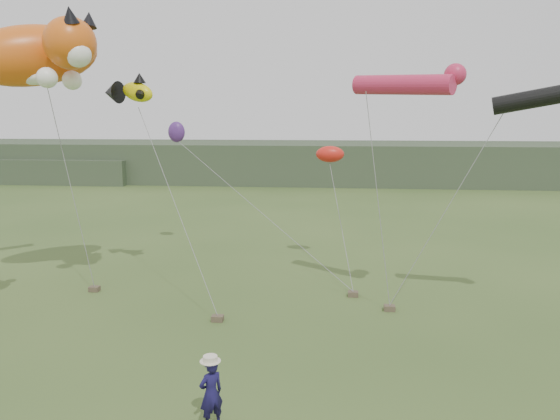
{
  "coord_description": "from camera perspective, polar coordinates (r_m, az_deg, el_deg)",
  "views": [
    {
      "loc": [
        2.94,
        -13.01,
        6.96
      ],
      "look_at": [
        1.36,
        3.0,
        4.13
      ],
      "focal_mm": 35.0,
      "sensor_mm": 36.0,
      "label": 1
    }
  ],
  "objects": [
    {
      "name": "tube_kites",
      "position": [
        19.32,
        19.06,
        11.98
      ],
      "size": [
        7.83,
        2.81,
        1.66
      ],
      "color": "black",
      "rests_on": "ground"
    },
    {
      "name": "misc_kites",
      "position": [
        26.01,
        -1.84,
        6.87
      ],
      "size": [
        8.76,
        2.69,
        1.8
      ],
      "color": "red",
      "rests_on": "ground"
    },
    {
      "name": "ground",
      "position": [
        15.05,
        -6.61,
        -17.66
      ],
      "size": [
        120.0,
        120.0,
        0.0
      ],
      "primitive_type": "plane",
      "color": "#385123",
      "rests_on": "ground"
    },
    {
      "name": "cat_kite",
      "position": [
        22.52,
        -23.84,
        14.68
      ],
      "size": [
        6.48,
        4.82,
        2.94
      ],
      "color": "#DB5A13",
      "rests_on": "ground"
    },
    {
      "name": "fish_kite",
      "position": [
        22.96,
        -15.58,
        11.84
      ],
      "size": [
        2.46,
        1.6,
        1.26
      ],
      "color": "yellow",
      "rests_on": "ground"
    },
    {
      "name": "festival_attendant",
      "position": [
        12.97,
        -7.22,
        -18.48
      ],
      "size": [
        0.69,
        0.68,
        1.6
      ],
      "primitive_type": "imported",
      "rotation": [
        0.0,
        0.0,
        3.87
      ],
      "color": "#161141",
      "rests_on": "ground"
    },
    {
      "name": "headland",
      "position": [
        58.24,
        -0.36,
        5.0
      ],
      "size": [
        90.0,
        13.0,
        4.0
      ],
      "color": "#2D3D28",
      "rests_on": "ground"
    },
    {
      "name": "sandbag_anchors",
      "position": [
        20.16,
        -8.3,
        -10.04
      ],
      "size": [
        15.58,
        5.69,
        0.2
      ],
      "color": "brown",
      "rests_on": "ground"
    }
  ]
}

